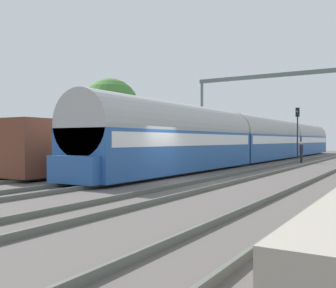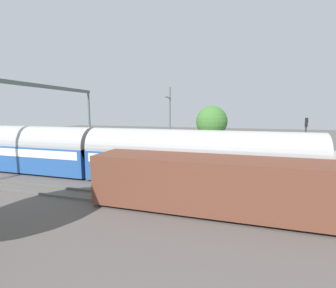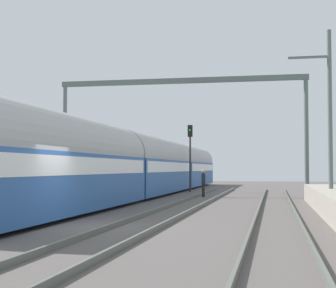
{
  "view_description": "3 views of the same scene",
  "coord_description": "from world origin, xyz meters",
  "px_view_note": "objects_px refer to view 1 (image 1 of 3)",
  "views": [
    {
      "loc": [
        8.98,
        -15.45,
        1.86
      ],
      "look_at": [
        -2.06,
        2.92,
        1.65
      ],
      "focal_mm": 42.01,
      "sensor_mm": 36.0,
      "label": 1
    },
    {
      "loc": [
        -18.64,
        0.88,
        5.26
      ],
      "look_at": [
        -0.58,
        6.4,
        2.7
      ],
      "focal_mm": 25.92,
      "sensor_mm": 36.0,
      "label": 2
    },
    {
      "loc": [
        6.11,
        -15.84,
        1.8
      ],
      "look_at": [
        -1.03,
        20.6,
        3.48
      ],
      "focal_mm": 57.69,
      "sensor_mm": 36.0,
      "label": 3
    }
  ],
  "objects_px": {
    "freight_car": "(101,147)",
    "person_crossing": "(301,150)",
    "passenger_train": "(265,139)",
    "catenary_gantry": "(285,94)",
    "railway_signal_far": "(297,126)"
  },
  "relations": [
    {
      "from": "freight_car",
      "to": "person_crossing",
      "type": "height_order",
      "value": "freight_car"
    },
    {
      "from": "person_crossing",
      "to": "freight_car",
      "type": "bearing_deg",
      "value": -34.69
    },
    {
      "from": "passenger_train",
      "to": "catenary_gantry",
      "type": "distance_m",
      "value": 4.5
    },
    {
      "from": "passenger_train",
      "to": "railway_signal_far",
      "type": "bearing_deg",
      "value": 67.35
    },
    {
      "from": "freight_car",
      "to": "person_crossing",
      "type": "xyz_separation_m",
      "value": [
        7.97,
        15.61,
        -0.44
      ]
    },
    {
      "from": "passenger_train",
      "to": "freight_car",
      "type": "distance_m",
      "value": 18.6
    },
    {
      "from": "railway_signal_far",
      "to": "catenary_gantry",
      "type": "bearing_deg",
      "value": -88.41
    },
    {
      "from": "passenger_train",
      "to": "person_crossing",
      "type": "xyz_separation_m",
      "value": [
        3.84,
        -2.52,
        -0.94
      ]
    },
    {
      "from": "person_crossing",
      "to": "railway_signal_far",
      "type": "bearing_deg",
      "value": -172.5
    },
    {
      "from": "freight_car",
      "to": "railway_signal_far",
      "type": "xyz_separation_m",
      "value": [
        6.04,
        22.72,
        1.8
      ]
    },
    {
      "from": "person_crossing",
      "to": "catenary_gantry",
      "type": "xyz_separation_m",
      "value": [
        -1.78,
        1.85,
        4.89
      ]
    },
    {
      "from": "freight_car",
      "to": "catenary_gantry",
      "type": "xyz_separation_m",
      "value": [
        6.19,
        17.46,
        4.45
      ]
    },
    {
      "from": "freight_car",
      "to": "railway_signal_far",
      "type": "bearing_deg",
      "value": 75.1
    },
    {
      "from": "person_crossing",
      "to": "railway_signal_far",
      "type": "height_order",
      "value": "railway_signal_far"
    },
    {
      "from": "freight_car",
      "to": "railway_signal_far",
      "type": "distance_m",
      "value": 23.58
    }
  ]
}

